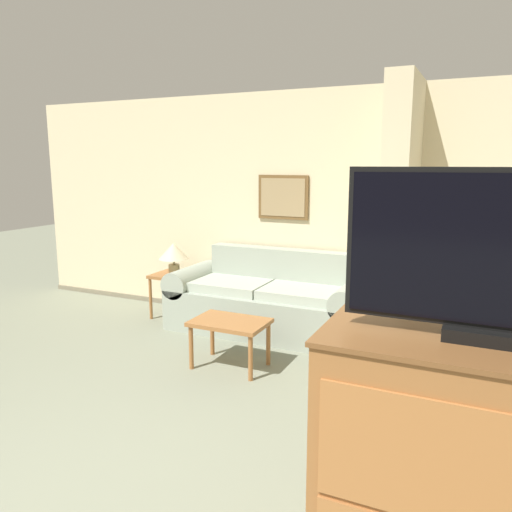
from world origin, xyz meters
name	(u,v)px	position (x,y,z in m)	size (l,w,h in m)	color
wall_back	(309,211)	(0.00, 3.81, 1.29)	(7.64, 0.16, 2.60)	beige
wall_partition_pillar	(399,219)	(1.06, 3.33, 1.30)	(0.24, 0.84, 2.60)	beige
couch	(268,302)	(-0.29, 3.33, 0.33)	(2.18, 0.84, 0.88)	#99A393
coffee_table	(230,327)	(-0.20, 2.29, 0.38)	(0.67, 0.46, 0.44)	#996033
side_table	(174,280)	(-1.51, 3.35, 0.44)	(0.47, 0.47, 0.53)	#996033
table_lamp	(174,252)	(-1.51, 3.35, 0.78)	(0.35, 0.35, 0.37)	tan
tv_dresser	(464,482)	(1.81, 0.46, 0.59)	(1.15, 0.58, 1.17)	#996033
tv	(484,255)	(1.81, 0.46, 1.49)	(1.00, 0.16, 0.64)	black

